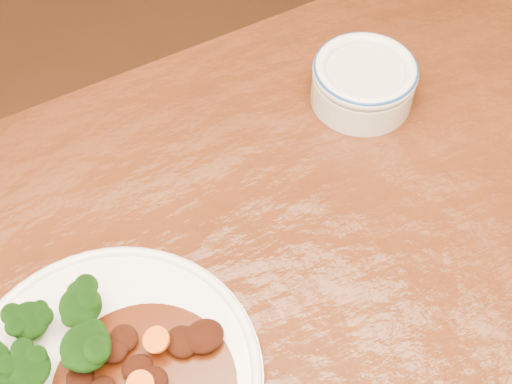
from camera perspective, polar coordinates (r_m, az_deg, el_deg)
dinner_plate at (r=0.72m, az=-11.63°, el=-14.53°), size 0.30×0.30×0.02m
broccoli_florets at (r=0.71m, az=-16.63°, el=-12.28°), size 0.14×0.11×0.05m
dip_bowl at (r=0.91m, az=8.61°, el=8.80°), size 0.13×0.13×0.06m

